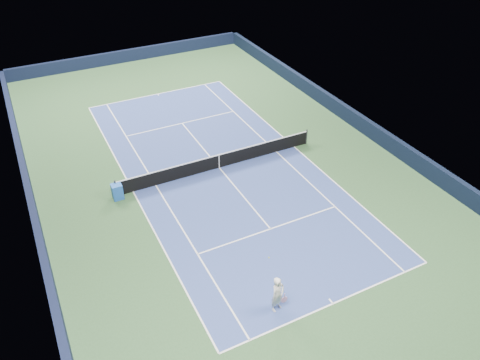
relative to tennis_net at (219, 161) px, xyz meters
name	(u,v)px	position (x,y,z in m)	size (l,w,h in m)	color
ground	(219,168)	(0.00, 0.00, -0.50)	(40.00, 40.00, 0.00)	#2A4C29
wall_far	(129,55)	(0.00, 19.82, 0.05)	(22.00, 0.35, 1.10)	black
wall_right	(359,122)	(10.82, 0.00, 0.05)	(0.35, 40.00, 1.10)	black
wall_left	(33,211)	(-10.82, 0.00, 0.05)	(0.35, 40.00, 1.10)	#101732
court_surface	(219,168)	(0.00, 0.00, -0.50)	(10.97, 23.77, 0.01)	navy
baseline_far	(158,94)	(0.00, 11.88, -0.50)	(10.97, 0.08, 0.00)	white
baseline_near	(333,304)	(0.00, -11.88, -0.50)	(10.97, 0.08, 0.00)	white
sideline_doubles_right	(294,147)	(5.49, 0.00, -0.50)	(0.08, 23.77, 0.00)	white
sideline_doubles_left	(133,192)	(-5.49, 0.00, -0.50)	(0.08, 23.77, 0.00)	white
sideline_singles_right	(276,152)	(4.12, 0.00, -0.50)	(0.08, 23.77, 0.00)	white
sideline_singles_left	(156,185)	(-4.12, 0.00, -0.50)	(0.08, 23.77, 0.00)	white
service_line_far	(182,123)	(0.00, 6.40, -0.50)	(8.23, 0.08, 0.00)	white
service_line_near	(271,229)	(0.00, -6.40, -0.50)	(8.23, 0.08, 0.00)	white
center_service_line	(219,168)	(0.00, 0.00, -0.50)	(0.08, 12.80, 0.00)	white
center_mark_far	(158,95)	(0.00, 11.73, -0.50)	(0.08, 0.30, 0.00)	white
center_mark_near	(331,301)	(0.00, -11.73, -0.50)	(0.08, 0.30, 0.00)	white
tennis_net	(219,161)	(0.00, 0.00, 0.00)	(12.90, 0.10, 1.07)	black
sponsor_cube	(117,192)	(-6.40, -0.22, -0.03)	(0.61, 0.53, 0.94)	blue
tennis_player	(278,294)	(-2.33, -11.00, 0.41)	(0.87, 1.34, 2.17)	silver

